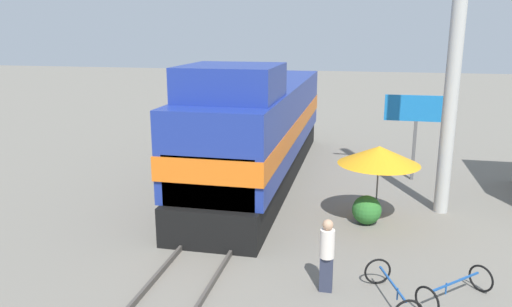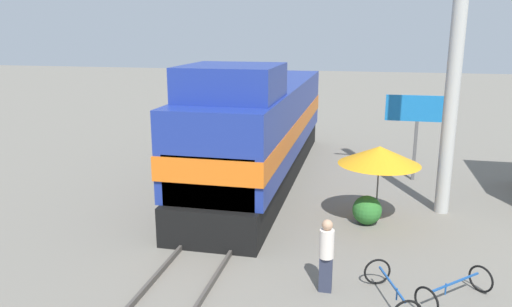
{
  "view_description": "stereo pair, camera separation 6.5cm",
  "coord_description": "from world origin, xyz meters",
  "px_view_note": "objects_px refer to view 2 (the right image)",
  "views": [
    {
      "loc": [
        4.06,
        -14.58,
        5.97
      ],
      "look_at": [
        1.2,
        -1.55,
        2.64
      ],
      "focal_mm": 35.0,
      "sensor_mm": 36.0,
      "label": 1
    },
    {
      "loc": [
        4.12,
        -14.56,
        5.97
      ],
      "look_at": [
        1.2,
        -1.55,
        2.64
      ],
      "focal_mm": 35.0,
      "sensor_mm": 36.0,
      "label": 2
    }
  ],
  "objects_px": {
    "utility_pole": "(458,31)",
    "locomotive": "(259,130)",
    "bicycle": "(391,291)",
    "billboard_sign": "(418,115)",
    "vendor_umbrella": "(379,155)",
    "bicycle_spare": "(455,289)",
    "person_bystander": "(326,253)"
  },
  "relations": [
    {
      "from": "utility_pole",
      "to": "locomotive",
      "type": "bearing_deg",
      "value": 162.25
    },
    {
      "from": "utility_pole",
      "to": "bicycle",
      "type": "distance_m",
      "value": 8.7
    },
    {
      "from": "billboard_sign",
      "to": "vendor_umbrella",
      "type": "bearing_deg",
      "value": -106.51
    },
    {
      "from": "locomotive",
      "to": "billboard_sign",
      "type": "height_order",
      "value": "locomotive"
    },
    {
      "from": "bicycle_spare",
      "to": "bicycle",
      "type": "bearing_deg",
      "value": -118.3
    },
    {
      "from": "billboard_sign",
      "to": "locomotive",
      "type": "bearing_deg",
      "value": -166.29
    },
    {
      "from": "utility_pole",
      "to": "bicycle_spare",
      "type": "relative_size",
      "value": 6.41
    },
    {
      "from": "utility_pole",
      "to": "person_bystander",
      "type": "distance_m",
      "value": 8.55
    },
    {
      "from": "locomotive",
      "to": "utility_pole",
      "type": "height_order",
      "value": "utility_pole"
    },
    {
      "from": "locomotive",
      "to": "vendor_umbrella",
      "type": "distance_m",
      "value": 5.85
    },
    {
      "from": "person_bystander",
      "to": "bicycle",
      "type": "relative_size",
      "value": 0.88
    },
    {
      "from": "person_bystander",
      "to": "bicycle",
      "type": "height_order",
      "value": "person_bystander"
    },
    {
      "from": "locomotive",
      "to": "vendor_umbrella",
      "type": "bearing_deg",
      "value": -38.5
    },
    {
      "from": "bicycle_spare",
      "to": "billboard_sign",
      "type": "bearing_deg",
      "value": 136.64
    },
    {
      "from": "billboard_sign",
      "to": "utility_pole",
      "type": "bearing_deg",
      "value": -80.01
    },
    {
      "from": "utility_pole",
      "to": "bicycle",
      "type": "xyz_separation_m",
      "value": [
        -1.88,
        -6.41,
        -5.57
      ]
    },
    {
      "from": "person_bystander",
      "to": "vendor_umbrella",
      "type": "bearing_deg",
      "value": 75.6
    },
    {
      "from": "vendor_umbrella",
      "to": "bicycle",
      "type": "bearing_deg",
      "value": -86.69
    },
    {
      "from": "locomotive",
      "to": "person_bystander",
      "type": "xyz_separation_m",
      "value": [
        3.39,
        -8.27,
        -1.12
      ]
    },
    {
      "from": "utility_pole",
      "to": "vendor_umbrella",
      "type": "height_order",
      "value": "utility_pole"
    },
    {
      "from": "utility_pole",
      "to": "bicycle",
      "type": "height_order",
      "value": "utility_pole"
    },
    {
      "from": "vendor_umbrella",
      "to": "bicycle",
      "type": "height_order",
      "value": "vendor_umbrella"
    },
    {
      "from": "utility_pole",
      "to": "person_bystander",
      "type": "bearing_deg",
      "value": -118.72
    },
    {
      "from": "locomotive",
      "to": "person_bystander",
      "type": "bearing_deg",
      "value": -67.74
    },
    {
      "from": "bicycle",
      "to": "locomotive",
      "type": "bearing_deg",
      "value": 101.53
    },
    {
      "from": "vendor_umbrella",
      "to": "billboard_sign",
      "type": "distance_m",
      "value": 5.37
    },
    {
      "from": "vendor_umbrella",
      "to": "bicycle_spare",
      "type": "height_order",
      "value": "vendor_umbrella"
    },
    {
      "from": "bicycle",
      "to": "bicycle_spare",
      "type": "distance_m",
      "value": 1.45
    },
    {
      "from": "billboard_sign",
      "to": "person_bystander",
      "type": "bearing_deg",
      "value": -105.51
    },
    {
      "from": "utility_pole",
      "to": "vendor_umbrella",
      "type": "bearing_deg",
      "value": -145.53
    },
    {
      "from": "utility_pole",
      "to": "person_bystander",
      "type": "relative_size",
      "value": 6.59
    },
    {
      "from": "vendor_umbrella",
      "to": "bicycle_spare",
      "type": "distance_m",
      "value": 5.18
    }
  ]
}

